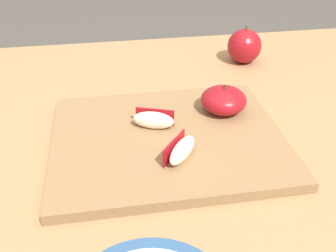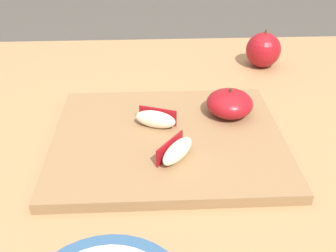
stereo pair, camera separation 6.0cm
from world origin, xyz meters
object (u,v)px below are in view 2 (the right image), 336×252
apple_half_skin_up (230,103)px  apple_wedge_back (156,119)px  cutting_board (168,141)px  apple_wedge_front (177,151)px  whole_apple_red_delicious (263,50)px

apple_half_skin_up → apple_wedge_back: size_ratio=1.12×
apple_half_skin_up → cutting_board: bearing=-149.7°
cutting_board → apple_wedge_front: 0.06m
apple_wedge_front → cutting_board: bearing=99.8°
apple_half_skin_up → whole_apple_red_delicious: 0.26m
apple_half_skin_up → whole_apple_red_delicious: (0.12, 0.23, -0.00)m
apple_wedge_front → whole_apple_red_delicious: whole_apple_red_delicious is taller
apple_half_skin_up → apple_wedge_front: (-0.10, -0.12, -0.01)m
cutting_board → apple_wedge_front: apple_wedge_front is taller
apple_wedge_front → apple_wedge_back: bearing=108.1°
cutting_board → apple_wedge_back: size_ratio=5.14×
apple_half_skin_up → apple_wedge_back: 0.13m
apple_wedge_back → apple_half_skin_up: bearing=14.7°
cutting_board → apple_wedge_back: apple_wedge_back is taller
cutting_board → whole_apple_red_delicious: bearing=52.8°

